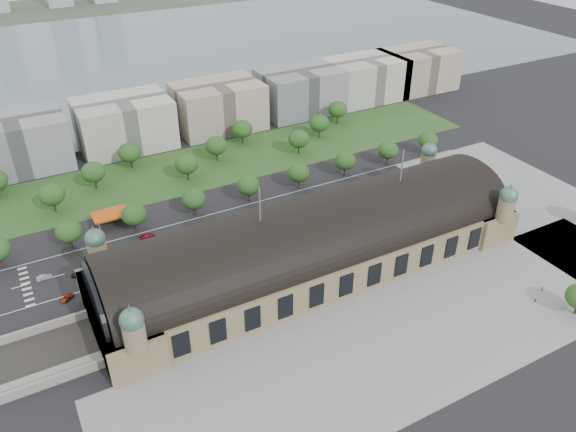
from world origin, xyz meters
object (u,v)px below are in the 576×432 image
traffic_car_1 (44,277)px  parked_car_3 (107,290)px  parked_car_4 (178,269)px  bus_mid (269,229)px  parked_car_1 (67,298)px  pedestrian_4 (535,301)px  traffic_car_5 (322,197)px  parked_car_2 (113,288)px  parked_car_6 (184,267)px  traffic_car_6 (420,177)px  parked_car_5 (226,248)px  traffic_car_2 (78,274)px  parked_car_0 (149,278)px  traffic_car_4 (262,218)px  pedestrian_1 (542,289)px  bus_west (227,234)px  bus_east (346,205)px  traffic_car_3 (147,236)px  petrol_station (112,214)px

traffic_car_1 → parked_car_3: traffic_car_1 is taller
traffic_car_1 → parked_car_4: traffic_car_1 is taller
bus_mid → traffic_car_1: bearing=86.3°
parked_car_1 → pedestrian_4: 151.43m
traffic_car_5 → parked_car_2: 94.72m
parked_car_6 → traffic_car_6: bearing=62.8°
parked_car_2 → bus_mid: bus_mid is taller
parked_car_5 → parked_car_6: size_ratio=1.18×
parked_car_4 → pedestrian_4: pedestrian_4 is taller
traffic_car_2 → parked_car_4: (31.20, -13.77, 0.03)m
parked_car_0 → traffic_car_4: bearing=80.6°
traffic_car_2 → pedestrian_1: pedestrian_1 is taller
parked_car_1 → bus_west: 60.69m
traffic_car_1 → bus_east: bus_east is taller
parked_car_0 → parked_car_1: size_ratio=0.99×
parked_car_0 → parked_car_5: (30.18, 4.00, -0.06)m
traffic_car_3 → traffic_car_6: traffic_car_3 is taller
parked_car_1 → parked_car_2: 14.68m
parked_car_3 → pedestrian_4: (119.64, -72.24, 0.13)m
traffic_car_3 → traffic_car_4: size_ratio=1.13×
traffic_car_3 → parked_car_6: 26.08m
parked_car_5 → bus_mid: bus_mid is taller
petrol_station → traffic_car_2: bearing=-123.0°
parked_car_1 → pedestrian_1: bearing=28.9°
parked_car_0 → bus_east: 85.65m
parked_car_6 → parked_car_3: bearing=-125.4°
parked_car_0 → petrol_station: bearing=155.0°
traffic_car_2 → parked_car_4: 34.10m
parked_car_1 → petrol_station: bearing=114.7°
parked_car_6 → parked_car_4: bearing=-131.3°
bus_mid → bus_east: bus_mid is taller
parked_car_3 → traffic_car_3: bearing=108.8°
parked_car_5 → parked_car_6: bearing=-97.5°
petrol_station → traffic_car_5: (82.04, -24.93, -2.29)m
traffic_car_1 → traffic_car_2: traffic_car_1 is taller
traffic_car_1 → parked_car_1: bearing=-161.7°
traffic_car_2 → parked_car_1: size_ratio=0.94×
traffic_car_1 → traffic_car_6: traffic_car_1 is taller
traffic_car_4 → parked_car_0: (-51.04, -15.71, -0.03)m
traffic_car_5 → bus_west: bus_west is taller
petrol_station → parked_car_5: bearing=-52.1°
traffic_car_5 → pedestrian_4: pedestrian_4 is taller
parked_car_3 → bus_east: size_ratio=0.31×
parked_car_1 → bus_mid: bearing=58.5°
traffic_car_5 → bus_east: size_ratio=0.32×
bus_east → pedestrian_1: bus_east is taller
traffic_car_3 → bus_west: 30.33m
parked_car_5 → bus_east: bearing=73.0°
bus_east → traffic_car_3: bearing=78.7°
parked_car_1 → parked_car_4: 36.87m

